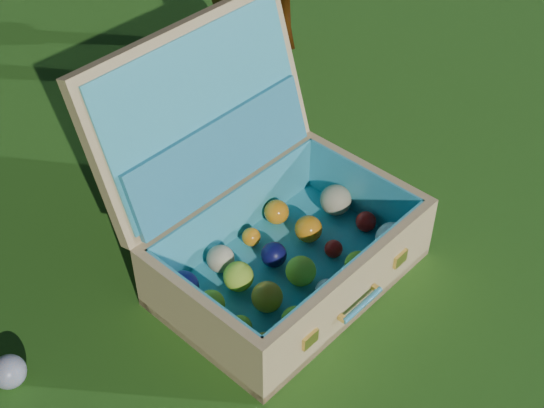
% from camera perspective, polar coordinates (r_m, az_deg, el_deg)
% --- Properties ---
extents(ground, '(60.00, 60.00, 0.00)m').
position_cam_1_polar(ground, '(1.90, -1.59, -3.94)').
color(ground, '#215114').
rests_on(ground, ground).
extents(stray_ball, '(0.07, 0.07, 0.07)m').
position_cam_1_polar(stray_ball, '(1.72, -19.19, -11.84)').
color(stray_ball, teal).
rests_on(stray_ball, ground).
extents(suitcase, '(0.74, 0.71, 0.56)m').
position_cam_1_polar(suitcase, '(1.78, -0.85, -0.66)').
color(suitcase, tan).
rests_on(suitcase, ground).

